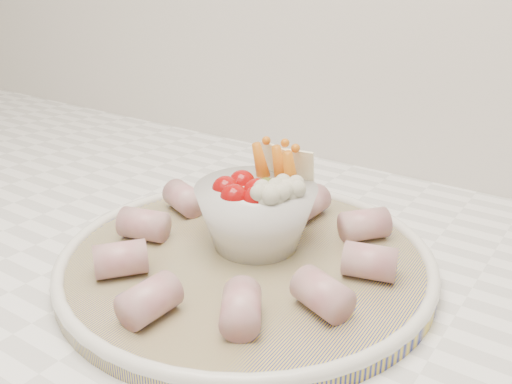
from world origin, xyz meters
The scene contains 3 objects.
serving_platter centered at (-0.07, 1.43, 0.93)m, with size 0.36×0.36×0.02m.
veggie_bowl centered at (-0.08, 1.45, 0.97)m, with size 0.12×0.12×0.10m.
cured_meat_rolls centered at (-0.07, 1.43, 0.95)m, with size 0.28×0.28×0.03m.
Camera 1 is at (0.20, 1.05, 1.20)m, focal length 40.00 mm.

